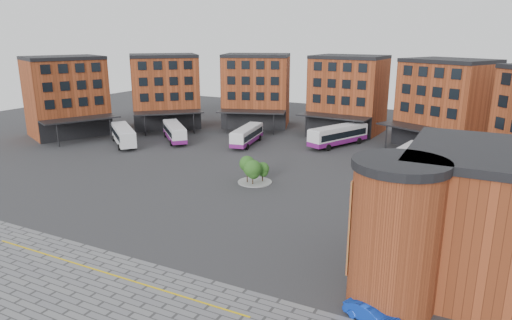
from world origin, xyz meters
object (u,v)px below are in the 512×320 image
at_px(bus_f, 427,161).
at_px(bus_e, 407,157).
at_px(bus_c, 247,135).
at_px(bus_d, 338,135).
at_px(blue_car, 373,314).
at_px(bus_b, 175,132).
at_px(tree_island, 253,169).
at_px(bus_a, 123,134).

bearing_deg(bus_f, bus_e, -174.53).
bearing_deg(bus_f, bus_c, -158.52).
relative_size(bus_d, blue_car, 3.08).
bearing_deg(bus_b, tree_island, -78.50).
bearing_deg(bus_a, bus_d, -24.93).
height_order(bus_f, blue_car, bus_f).
distance_m(bus_d, blue_car, 49.95).
relative_size(tree_island, bus_e, 0.41).
relative_size(bus_c, bus_f, 1.07).
xyz_separation_m(tree_island, bus_b, (-23.60, 15.06, -0.27)).
bearing_deg(bus_c, tree_island, -68.85).
distance_m(bus_e, bus_f, 3.05).
distance_m(tree_island, bus_b, 28.00).
height_order(bus_a, bus_e, bus_a).
distance_m(bus_b, bus_e, 39.78).
bearing_deg(bus_c, bus_f, -15.42).
xyz_separation_m(bus_b, bus_c, (12.80, 3.47, -0.03)).
distance_m(tree_island, bus_f, 24.33).
height_order(bus_c, bus_e, bus_c).
xyz_separation_m(bus_d, bus_f, (15.48, -9.49, -0.28)).
relative_size(tree_island, bus_b, 0.46).
height_order(bus_e, bus_f, bus_e).
bearing_deg(bus_b, bus_d, -26.38).
bearing_deg(bus_a, bus_c, -23.06).
xyz_separation_m(bus_c, bus_d, (14.30, 6.18, 0.22)).
distance_m(tree_island, blue_car, 30.26).
bearing_deg(bus_b, blue_car, -86.27).
distance_m(tree_island, bus_e, 23.01).
relative_size(bus_b, bus_c, 0.87).
distance_m(bus_b, bus_c, 13.26).
bearing_deg(bus_e, bus_a, -160.74).
xyz_separation_m(bus_b, bus_f, (42.59, 0.16, -0.08)).
bearing_deg(bus_e, blue_car, -74.06).
distance_m(bus_d, bus_e, 15.15).
height_order(bus_d, blue_car, bus_d).
xyz_separation_m(tree_island, bus_e, (16.16, 16.38, -0.33)).
bearing_deg(bus_c, bus_a, -161.31).
bearing_deg(blue_car, bus_a, 80.54).
distance_m(bus_a, bus_f, 49.03).
xyz_separation_m(tree_island, bus_d, (3.50, 24.70, -0.08)).
bearing_deg(bus_c, bus_d, 14.28).
bearing_deg(bus_e, tree_island, -124.97).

